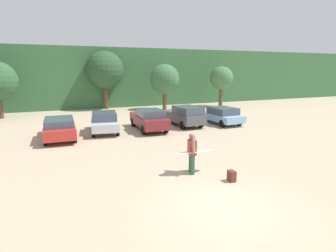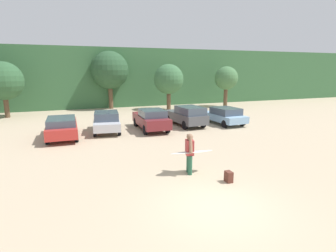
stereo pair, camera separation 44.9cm
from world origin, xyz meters
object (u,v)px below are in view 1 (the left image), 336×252
object	(u,v)px
parked_car_red	(60,127)
parked_car_maroon	(149,119)
parked_car_dark_gray	(184,115)
backpack_dropped	(232,176)
surfboard_white	(194,152)
parked_car_silver	(104,121)
parked_car_sky_blue	(221,115)
person_adult	(192,151)

from	to	relation	value
parked_car_red	parked_car_maroon	size ratio (longest dim) A/B	1.02
parked_car_dark_gray	backpack_dropped	size ratio (longest dim) A/B	9.99
parked_car_maroon	parked_car_red	bearing A→B (deg)	94.07
parked_car_dark_gray	surfboard_white	distance (m)	10.47
parked_car_dark_gray	parked_car_red	bearing A→B (deg)	90.78
parked_car_dark_gray	backpack_dropped	distance (m)	11.50
parked_car_red	backpack_dropped	world-z (taller)	parked_car_red
parked_car_silver	surfboard_white	world-z (taller)	parked_car_silver
parked_car_sky_blue	parked_car_silver	bearing A→B (deg)	83.34
parked_car_maroon	surfboard_white	bearing A→B (deg)	175.44
parked_car_maroon	parked_car_dark_gray	size ratio (longest dim) A/B	1.04
person_adult	surfboard_white	world-z (taller)	person_adult
person_adult	backpack_dropped	distance (m)	1.97
parked_car_dark_gray	person_adult	bearing A→B (deg)	152.35
parked_car_silver	parked_car_sky_blue	bearing A→B (deg)	-85.65
parked_car_dark_gray	person_adult	size ratio (longest dim) A/B	2.51
parked_car_maroon	parked_car_dark_gray	distance (m)	3.21
parked_car_red	parked_car_sky_blue	distance (m)	12.73
parked_car_dark_gray	parked_car_sky_blue	bearing A→B (deg)	-101.96
parked_car_dark_gray	person_adult	xyz separation A→B (m)	(-4.20, -9.62, 0.16)
parked_car_maroon	backpack_dropped	xyz separation A→B (m)	(0.07, -10.57, -0.61)
parked_car_silver	parked_car_maroon	world-z (taller)	parked_car_maroon
backpack_dropped	surfboard_white	bearing A→B (deg)	124.80
parked_car_red	parked_car_silver	bearing A→B (deg)	-74.72
person_adult	backpack_dropped	xyz separation A→B (m)	(1.10, -1.44, -0.79)
parked_car_sky_blue	person_adult	distance (m)	11.81
surfboard_white	parked_car_maroon	bearing A→B (deg)	-92.55
surfboard_white	person_adult	bearing A→B (deg)	-7.28
parked_car_red	surfboard_white	xyz separation A→B (m)	(5.39, -8.84, 0.20)
parked_car_red	parked_car_silver	size ratio (longest dim) A/B	1.10
backpack_dropped	parked_car_sky_blue	bearing A→B (deg)	59.08
parked_car_silver	person_adult	world-z (taller)	person_adult
person_adult	surfboard_white	distance (m)	0.12
parked_car_silver	parked_car_maroon	xyz separation A→B (m)	(3.26, -0.48, 0.04)
parked_car_red	backpack_dropped	xyz separation A→B (m)	(6.38, -10.25, -0.54)
parked_car_sky_blue	surfboard_white	distance (m)	11.76
person_adult	backpack_dropped	bearing A→B (deg)	141.67
person_adult	parked_car_dark_gray	bearing A→B (deg)	-99.27
parked_car_sky_blue	surfboard_white	size ratio (longest dim) A/B	2.16
parked_car_maroon	person_adult	world-z (taller)	person_adult
parked_car_dark_gray	backpack_dropped	bearing A→B (deg)	160.26
parked_car_red	parked_car_dark_gray	bearing A→B (deg)	-84.59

